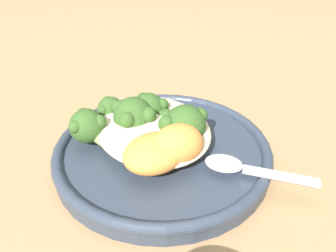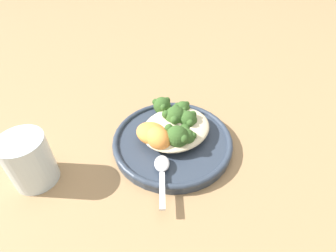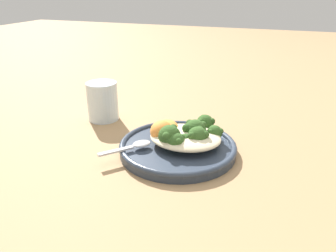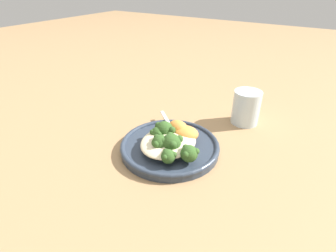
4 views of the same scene
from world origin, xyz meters
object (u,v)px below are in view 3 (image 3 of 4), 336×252
quinoa_mound (186,137)px  broccoli_stalk_5 (205,133)px  broccoli_stalk_0 (170,136)px  broccoli_stalk_1 (175,140)px  sweet_potato_chunk_0 (166,128)px  water_glass (103,101)px  spoon (136,145)px  broccoli_stalk_6 (199,125)px  broccoli_stalk_2 (182,138)px  broccoli_stalk_4 (192,130)px  broccoli_stalk_3 (195,136)px  sweet_potato_chunk_1 (161,131)px  plate (178,146)px

quinoa_mound → broccoli_stalk_5: (-0.03, -0.03, 0.00)m
broccoli_stalk_0 → broccoli_stalk_1: bearing=65.7°
quinoa_mound → sweet_potato_chunk_0: sweet_potato_chunk_0 is taller
water_glass → spoon: bearing=136.7°
quinoa_mound → broccoli_stalk_6: (-0.01, -0.06, 0.00)m
broccoli_stalk_2 → broccoli_stalk_4: (-0.02, -0.02, 0.01)m
broccoli_stalk_0 → broccoli_stalk_6: broccoli_stalk_0 is taller
broccoli_stalk_3 → spoon: bearing=-126.0°
sweet_potato_chunk_1 → sweet_potato_chunk_0: bearing=-96.6°
broccoli_stalk_5 → sweet_potato_chunk_1: (0.08, 0.04, 0.01)m
quinoa_mound → sweet_potato_chunk_1: bearing=7.5°
quinoa_mound → broccoli_stalk_6: 0.06m
sweet_potato_chunk_0 → broccoli_stalk_2: bearing=152.2°
plate → broccoli_stalk_4: bearing=-140.2°
spoon → broccoli_stalk_1: bearing=151.3°
quinoa_mound → sweet_potato_chunk_0: 0.05m
plate → broccoli_stalk_1: (-0.00, 0.02, 0.03)m
broccoli_stalk_2 → sweet_potato_chunk_1: bearing=-128.8°
quinoa_mound → broccoli_stalk_5: bearing=-135.0°
plate → broccoli_stalk_2: (-0.01, 0.00, 0.02)m
broccoli_stalk_5 → spoon: size_ratio=1.24×
plate → quinoa_mound: bearing=-173.7°
broccoli_stalk_4 → water_glass: size_ratio=1.02×
broccoli_stalk_2 → broccoli_stalk_6: 0.06m
broccoli_stalk_0 → plate: bearing=143.1°
plate → quinoa_mound: (-0.01, -0.00, 0.02)m
broccoli_stalk_2 → water_glass: 0.26m
plate → broccoli_stalk_5: size_ratio=2.07×
sweet_potato_chunk_1 → spoon: 0.06m
broccoli_stalk_4 → broccoli_stalk_6: 0.04m
broccoli_stalk_0 → sweet_potato_chunk_0: bearing=-161.9°
broccoli_stalk_6 → quinoa_mound: bearing=-134.8°
broccoli_stalk_3 → sweet_potato_chunk_0: (0.07, -0.02, -0.00)m
broccoli_stalk_5 → sweet_potato_chunk_0: bearing=-173.5°
broccoli_stalk_6 → plate: bearing=-147.4°
quinoa_mound → broccoli_stalk_5: 0.04m
broccoli_stalk_1 → broccoli_stalk_3: 0.04m
spoon → broccoli_stalk_5: bearing=167.1°
quinoa_mound → broccoli_stalk_0: 0.04m
broccoli_stalk_5 → broccoli_stalk_6: size_ratio=1.11×
sweet_potato_chunk_0 → broccoli_stalk_4: bearing=-179.2°
broccoli_stalk_2 → spoon: bearing=-100.5°
broccoli_stalk_0 → spoon: (0.06, 0.03, -0.02)m
broccoli_stalk_1 → sweet_potato_chunk_0: size_ratio=1.50×
broccoli_stalk_0 → water_glass: 0.25m
broccoli_stalk_0 → broccoli_stalk_3: 0.05m
broccoli_stalk_5 → broccoli_stalk_3: bearing=-113.6°
quinoa_mound → broccoli_stalk_5: broccoli_stalk_5 is taller
broccoli_stalk_2 → broccoli_stalk_6: bearing=122.4°
plate → broccoli_stalk_1: 0.04m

